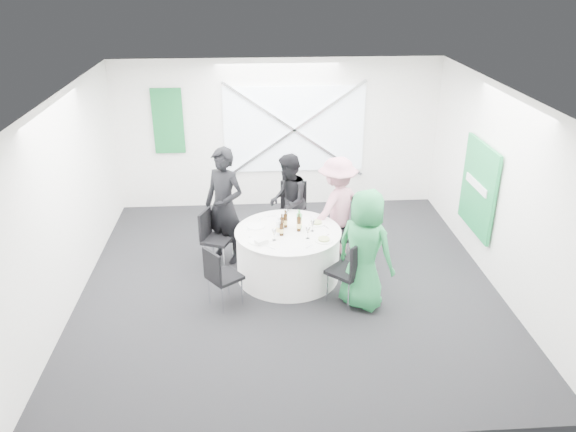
{
  "coord_description": "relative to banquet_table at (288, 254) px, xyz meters",
  "views": [
    {
      "loc": [
        -0.49,
        -7.14,
        4.36
      ],
      "look_at": [
        0.0,
        0.2,
        1.0
      ],
      "focal_mm": 35.0,
      "sensor_mm": 36.0,
      "label": 1
    }
  ],
  "objects": [
    {
      "name": "person_woman_pink",
      "position": [
        0.81,
        0.64,
        0.45
      ],
      "size": [
        1.14,
        1.05,
        1.65
      ],
      "primitive_type": "imported",
      "rotation": [
        0.0,
        0.0,
        -2.47
      ],
      "color": "#CA8394",
      "rests_on": "floor"
    },
    {
      "name": "window_brace_a",
      "position": [
        0.3,
        2.72,
        1.12
      ],
      "size": [
        2.63,
        0.05,
        1.84
      ],
      "primitive_type": "cube",
      "rotation": [
        0.0,
        0.97,
        0.0
      ],
      "color": "silver",
      "rests_on": "window_panel"
    },
    {
      "name": "beer_bottle_b",
      "position": [
        -0.03,
        0.13,
        0.48
      ],
      "size": [
        0.06,
        0.06,
        0.26
      ],
      "color": "#361E09",
      "rests_on": "banquet_table"
    },
    {
      "name": "knife_a",
      "position": [
        -0.28,
        -0.51,
        0.38
      ],
      "size": [
        0.12,
        0.12,
        0.01
      ],
      "primitive_type": "cube",
      "rotation": [
        0.0,
        0.0,
        -2.37
      ],
      "color": "silver",
      "rests_on": "banquet_table"
    },
    {
      "name": "plate_back",
      "position": [
        0.06,
        0.6,
        0.39
      ],
      "size": [
        0.26,
        0.26,
        0.01
      ],
      "color": "white",
      "rests_on": "banquet_table"
    },
    {
      "name": "clear_water_bottle",
      "position": [
        -0.14,
        -0.11,
        0.49
      ],
      "size": [
        0.08,
        0.08,
        0.28
      ],
      "color": "white",
      "rests_on": "banquet_table"
    },
    {
      "name": "person_woman_green",
      "position": [
        0.97,
        -0.82,
        0.47
      ],
      "size": [
        0.98,
        0.95,
        1.7
      ],
      "primitive_type": "imported",
      "rotation": [
        0.0,
        0.0,
        2.44
      ],
      "color": "#238044",
      "rests_on": "floor"
    },
    {
      "name": "fork_a",
      "position": [
        -0.53,
        -0.22,
        0.38
      ],
      "size": [
        0.11,
        0.13,
        0.01
      ],
      "primitive_type": "cube",
      "rotation": [
        0.0,
        0.0,
        -2.46
      ],
      "color": "silver",
      "rests_on": "banquet_table"
    },
    {
      "name": "fork_e",
      "position": [
        0.57,
        0.1,
        0.38
      ],
      "size": [
        0.08,
        0.14,
        0.01
      ],
      "primitive_type": "cube",
      "rotation": [
        0.0,
        0.0,
        0.47
      ],
      "color": "silver",
      "rests_on": "banquet_table"
    },
    {
      "name": "knife_c",
      "position": [
        -0.21,
        0.53,
        0.38
      ],
      "size": [
        0.15,
        0.03,
        0.01
      ],
      "primitive_type": "cube",
      "rotation": [
        0.0,
        0.0,
        1.65
      ],
      "color": "silver",
      "rests_on": "banquet_table"
    },
    {
      "name": "beer_bottle_d",
      "position": [
        -0.1,
        -0.14,
        0.47
      ],
      "size": [
        0.06,
        0.06,
        0.24
      ],
      "color": "#361E09",
      "rests_on": "banquet_table"
    },
    {
      "name": "wine_glass_a",
      "position": [
        0.36,
        -0.03,
        0.5
      ],
      "size": [
        0.07,
        0.07,
        0.17
      ],
      "color": "white",
      "rests_on": "banquet_table"
    },
    {
      "name": "chair_front_right",
      "position": [
        0.81,
        -0.8,
        0.2
      ],
      "size": [
        0.63,
        0.63,
        0.98
      ],
      "rotation": [
        0.0,
        0.0,
        3.94
      ],
      "color": "black",
      "rests_on": "floor"
    },
    {
      "name": "knife_b",
      "position": [
        -0.56,
        0.12,
        0.38
      ],
      "size": [
        0.09,
        0.14,
        0.01
      ],
      "primitive_type": "cube",
      "rotation": [
        0.0,
        0.0,
        2.63
      ],
      "color": "silver",
      "rests_on": "banquet_table"
    },
    {
      "name": "wine_glass_c",
      "position": [
        0.26,
        -0.26,
        0.5
      ],
      "size": [
        0.07,
        0.07,
        0.17
      ],
      "color": "white",
      "rests_on": "banquet_table"
    },
    {
      "name": "beer_bottle_c",
      "position": [
        0.16,
        -0.01,
        0.49
      ],
      "size": [
        0.06,
        0.06,
        0.28
      ],
      "color": "#361E09",
      "rests_on": "banquet_table"
    },
    {
      "name": "plate_front_right",
      "position": [
        0.48,
        -0.35,
        0.4
      ],
      "size": [
        0.25,
        0.25,
        0.04
      ],
      "color": "white",
      "rests_on": "banquet_table"
    },
    {
      "name": "plate_front_left",
      "position": [
        -0.44,
        -0.3,
        0.39
      ],
      "size": [
        0.29,
        0.29,
        0.01
      ],
      "color": "white",
      "rests_on": "banquet_table"
    },
    {
      "name": "chair_back_left",
      "position": [
        -1.14,
        0.45,
        0.14
      ],
      "size": [
        0.53,
        0.53,
        0.9
      ],
      "rotation": [
        0.0,
        0.0,
        1.19
      ],
      "color": "black",
      "rests_on": "floor"
    },
    {
      "name": "plate_back_right",
      "position": [
        0.44,
        0.21,
        0.4
      ],
      "size": [
        0.25,
        0.25,
        0.04
      ],
      "color": "white",
      "rests_on": "banquet_table"
    },
    {
      "name": "ceiling",
      "position": [
        0.0,
        -0.2,
        2.42
      ],
      "size": [
        6.0,
        6.0,
        0.0
      ],
      "primitive_type": "plane",
      "rotation": [
        3.14,
        0.0,
        0.0
      ],
      "color": "white",
      "rests_on": "wall_back"
    },
    {
      "name": "plate_back_left",
      "position": [
        -0.47,
        0.18,
        0.39
      ],
      "size": [
        0.27,
        0.27,
        0.01
      ],
      "color": "white",
      "rests_on": "banquet_table"
    },
    {
      "name": "wall_right",
      "position": [
        3.0,
        -0.2,
        1.02
      ],
      "size": [
        0.0,
        6.0,
        6.0
      ],
      "primitive_type": "plane",
      "rotation": [
        1.57,
        0.0,
        -1.57
      ],
      "color": "white",
      "rests_on": "floor"
    },
    {
      "name": "green_water_bottle",
      "position": [
        0.17,
        0.09,
        0.49
      ],
      "size": [
        0.08,
        0.08,
        0.29
      ],
      "color": "green",
      "rests_on": "banquet_table"
    },
    {
      "name": "window_panel",
      "position": [
        0.3,
        2.76,
        1.12
      ],
      "size": [
        2.6,
        0.03,
        1.6
      ],
      "primitive_type": "cube",
      "color": "white",
      "rests_on": "wall_back"
    },
    {
      "name": "wall_left",
      "position": [
        -3.0,
        -0.2,
        1.02
      ],
      "size": [
        0.0,
        6.0,
        6.0
      ],
      "primitive_type": "plane",
      "rotation": [
        1.57,
        0.0,
        1.57
      ],
      "color": "white",
      "rests_on": "floor"
    },
    {
      "name": "floor",
      "position": [
        0.0,
        -0.2,
        -0.38
      ],
      "size": [
        6.0,
        6.0,
        0.0
      ],
      "primitive_type": "plane",
      "color": "black",
      "rests_on": "ground"
    },
    {
      "name": "person_man_back",
      "position": [
        0.07,
        1.02,
        0.41
      ],
      "size": [
        0.47,
        0.8,
        1.58
      ],
      "primitive_type": "imported",
      "rotation": [
        0.0,
        0.0,
        -1.64
      ],
      "color": "black",
      "rests_on": "floor"
    },
    {
      "name": "chair_front_left",
      "position": [
        -0.98,
        -0.74,
        0.14
      ],
      "size": [
        0.57,
        0.56,
        0.89
      ],
      "rotation": [
        0.0,
        0.0,
        2.22
      ],
      "color": "black",
      "rests_on": "floor"
    },
    {
      "name": "knife_e",
      "position": [
        0.41,
        0.41,
        0.38
      ],
      "size": [
        0.08,
        0.14,
        0.01
      ],
      "primitive_type": "cube",
      "rotation": [
        0.0,
        0.0,
        0.49
      ],
      "color": "silver",
      "rests_on": "banquet_table"
    },
    {
      "name": "person_man_back_left",
      "position": [
        -0.94,
        0.61,
        0.54
      ],
      "size": [
        0.8,
        0.74,
        1.84
      ],
      "primitive_type": "imported",
      "rotation": [
        0.0,
        0.0,
        -0.58
      ],
      "color": "black",
      "rests_on": "floor"
    },
    {
      "name": "wine_glass_d",
      "position": [
        -0.0,
        0.36,
        0.5
      ],
      "size": [
        0.07,
        0.07,
        0.17
      ],
      "color": "white",
      "rests_on": "banquet_table"
    },
    {
      "name": "chair_back",
      "position": [
        0.17,
        1.25,
        0.22
      ],
      "size": [
        0.52,
        0.53,
        1.01
      ],
      "rotation": [
        0.0,
        0.0,
        -0.14
      ],
      "color": "black",
      "rests_on": "floor"
    },
    {
      "name": "napkin",
      "position": [
        -0.4,
        -0.38,
        0.42
      ],
      "size": [
        0.2,
        0.19,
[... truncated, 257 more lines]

